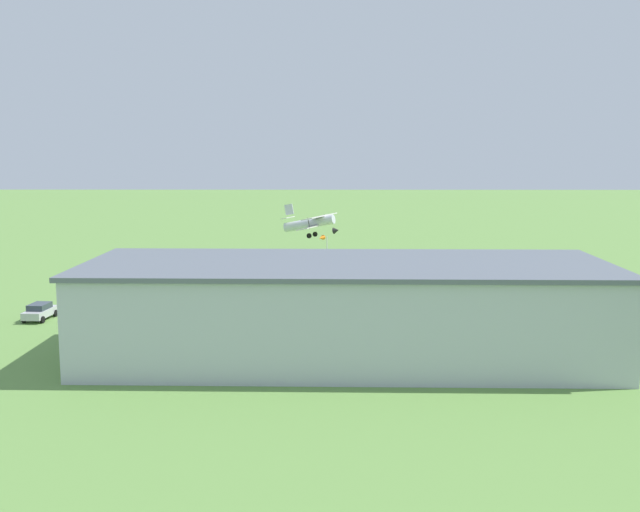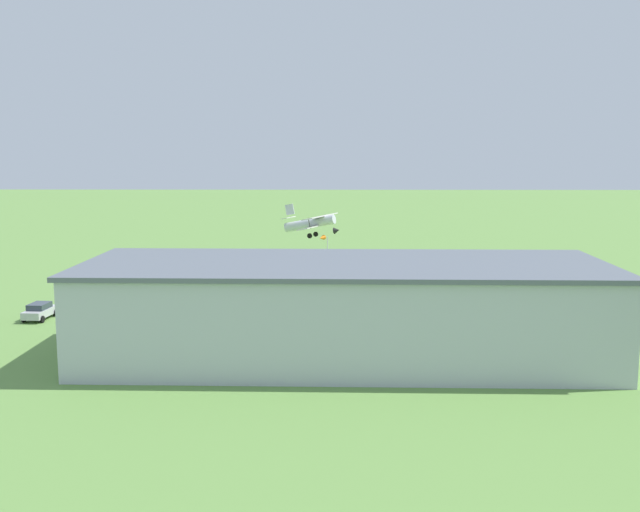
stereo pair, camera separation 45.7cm
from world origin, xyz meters
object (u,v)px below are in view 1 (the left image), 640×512
Objects in this scene: car_white at (111,315)px; person_near_hangar_door at (191,299)px; biplane at (311,223)px; hangar at (347,310)px; car_silver at (40,311)px; person_beside_truck at (547,310)px; windsock at (322,240)px; person_by_parked_cars at (554,316)px.

person_near_hangar_door is at bearing -132.40° from car_white.
biplane is at bearing -119.61° from person_near_hangar_door.
hangar reaches higher than car_white.
biplane is at bearing -134.27° from car_silver.
biplane is 2.07× the size of car_silver.
person_near_hangar_door is at bearing -159.09° from car_silver.
person_near_hangar_door is at bearing -7.97° from person_beside_truck.
biplane is 3.15m from windsock.
person_by_parked_cars is at bearing 129.59° from windsock.
person_beside_truck is at bearing 172.03° from person_near_hangar_door.
hangar is 35.63m from windsock.
windsock is at bearing -50.41° from person_by_parked_cars.
windsock is (-12.87, -18.21, 3.66)m from person_near_hangar_door.
car_silver is (24.69, 25.32, -5.69)m from biplane.
car_white is 7.25m from car_silver.
car_white is at bearing 56.83° from biplane.
hangar is 4.65× the size of biplane.
person_by_parked_cars reaches higher than car_silver.
car_white is at bearing 52.68° from windsock.
person_beside_truck is at bearing -90.61° from person_by_parked_cars.
person_by_parked_cars is 32.97m from windsock.
car_white is at bearing 166.85° from car_silver.
person_near_hangar_door is (14.90, -17.36, -2.78)m from hangar.
windsock is at bearing -86.75° from hangar.
car_silver is 2.41× the size of person_by_parked_cars.
biplane is 24.01m from person_near_hangar_door.
windsock is (-18.97, -24.88, 3.72)m from car_white.
biplane reaches higher than windsock.
hangar reaches higher than windsock.
hangar is 30.77m from car_silver.
person_beside_truck is at bearing -146.22° from hangar.
person_near_hangar_door is (33.77, -4.73, 0.01)m from person_beside_truck.
windsock is at bearing -127.32° from car_white.
person_beside_truck is at bearing 131.62° from biplane.
person_near_hangar_door is 1.05× the size of person_by_parked_cars.
person_by_parked_cars is at bearing 177.54° from car_silver.
hangar is 7.57× the size of windsock.
biplane is at bearing -57.37° from windsock.
person_by_parked_cars is 0.33× the size of windsock.
windsock is (-26.03, -23.23, 3.76)m from car_silver.
hangar reaches higher than person_near_hangar_door.
car_silver is 2.31× the size of person_beside_truck.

